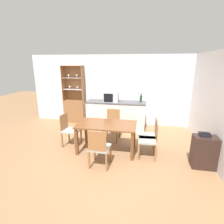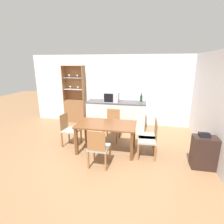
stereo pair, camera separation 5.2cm
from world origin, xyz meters
name	(u,v)px [view 1 (the left image)]	position (x,y,z in m)	size (l,w,h in m)	color
ground_plane	(103,157)	(0.00, 0.00, 0.00)	(18.00, 18.00, 0.00)	#936B47
wall_back	(119,90)	(0.00, 2.63, 1.27)	(6.80, 0.06, 2.55)	silver
wall_right	(219,109)	(2.58, 0.30, 1.27)	(0.06, 4.60, 2.55)	silver
kitchen_counter	(116,116)	(0.01, 1.90, 0.50)	(1.99, 0.63, 1.00)	silver
display_cabinet	(75,106)	(-1.71, 2.45, 0.62)	(0.80, 0.33, 2.17)	brown
dining_table	(107,128)	(0.03, 0.35, 0.65)	(1.51, 0.85, 0.75)	brown
dining_chair_head_far	(112,125)	(0.03, 1.11, 0.46)	(0.45, 0.45, 0.91)	#999E93
dining_chair_side_right_far	(149,135)	(1.11, 0.48, 0.46)	(0.46, 0.46, 0.91)	#999E93
dining_chair_side_right_near	(149,140)	(1.12, 0.22, 0.46)	(0.44, 0.44, 0.91)	#999E93
dining_chair_head_near	(99,148)	(0.02, -0.41, 0.46)	(0.45, 0.45, 0.91)	#999E93
dining_chair_side_left_far	(70,130)	(-1.06, 0.48, 0.46)	(0.46, 0.46, 0.91)	#999E93
microwave	(111,97)	(-0.14, 1.87, 1.16)	(0.48, 0.39, 0.32)	#B7BABF
wine_bottle	(141,98)	(0.84, 2.07, 1.11)	(0.08, 0.08, 0.29)	#193D23
side_cabinet	(204,152)	(2.30, 0.00, 0.36)	(0.50, 0.34, 0.73)	black
telephone	(205,134)	(2.28, 0.05, 0.76)	(0.22, 0.20, 0.10)	black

